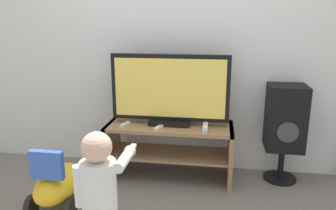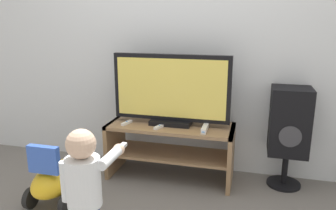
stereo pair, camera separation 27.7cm
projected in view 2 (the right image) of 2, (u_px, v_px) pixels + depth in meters
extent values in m
plane|color=slate|center=(164.00, 188.00, 2.83)|extent=(16.00, 16.00, 0.00)
cube|color=silver|center=(179.00, 32.00, 2.98)|extent=(10.00, 0.06, 2.60)
cube|color=#93704C|center=(170.00, 126.00, 2.91)|extent=(1.12, 0.43, 0.03)
cube|color=#93704C|center=(170.00, 154.00, 2.98)|extent=(1.08, 0.39, 0.02)
cube|color=#93704C|center=(115.00, 145.00, 3.10)|extent=(0.04, 0.43, 0.50)
cube|color=#93704C|center=(231.00, 157.00, 2.84)|extent=(0.04, 0.43, 0.50)
cube|color=black|center=(171.00, 122.00, 2.92)|extent=(0.36, 0.20, 0.04)
cube|color=black|center=(171.00, 88.00, 2.84)|extent=(1.03, 0.05, 0.58)
cube|color=#F2D859|center=(170.00, 88.00, 2.81)|extent=(0.96, 0.01, 0.51)
cube|color=white|center=(205.00, 128.00, 2.74)|extent=(0.04, 0.19, 0.04)
cube|color=#3F8CE5|center=(203.00, 132.00, 2.65)|extent=(0.02, 0.00, 0.01)
cube|color=white|center=(127.00, 123.00, 2.92)|extent=(0.07, 0.13, 0.02)
cylinder|color=#337FD8|center=(127.00, 121.00, 2.92)|extent=(0.01, 0.01, 0.00)
cube|color=white|center=(159.00, 127.00, 2.82)|extent=(0.07, 0.13, 0.02)
cylinder|color=#337FD8|center=(159.00, 125.00, 2.81)|extent=(0.01, 0.01, 0.00)
cylinder|color=white|center=(84.00, 182.00, 1.93)|extent=(0.21, 0.21, 0.30)
sphere|color=beige|center=(81.00, 144.00, 1.86)|extent=(0.17, 0.17, 0.17)
cylinder|color=white|center=(66.00, 181.00, 1.96)|extent=(0.06, 0.06, 0.25)
cylinder|color=white|center=(110.00, 157.00, 1.99)|extent=(0.06, 0.25, 0.06)
sphere|color=beige|center=(119.00, 150.00, 2.10)|extent=(0.08, 0.08, 0.08)
cube|color=white|center=(121.00, 147.00, 2.14)|extent=(0.03, 0.13, 0.02)
cylinder|color=black|center=(283.00, 184.00, 2.88)|extent=(0.29, 0.29, 0.02)
cylinder|color=black|center=(285.00, 169.00, 2.84)|extent=(0.05, 0.05, 0.30)
cube|color=black|center=(289.00, 121.00, 2.73)|extent=(0.32, 0.29, 0.57)
cylinder|color=#38383D|center=(290.00, 137.00, 2.61)|extent=(0.18, 0.01, 0.18)
ellipsoid|color=gold|center=(58.00, 178.00, 2.59)|extent=(0.30, 0.55, 0.23)
cube|color=blue|center=(44.00, 160.00, 2.39)|extent=(0.24, 0.05, 0.21)
cylinder|color=black|center=(54.00, 180.00, 2.79)|extent=(0.04, 0.16, 0.16)
cylinder|color=black|center=(86.00, 184.00, 2.72)|extent=(0.04, 0.16, 0.16)
cylinder|color=black|center=(31.00, 198.00, 2.51)|extent=(0.04, 0.16, 0.16)
cylinder|color=black|center=(66.00, 204.00, 2.44)|extent=(0.04, 0.16, 0.16)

